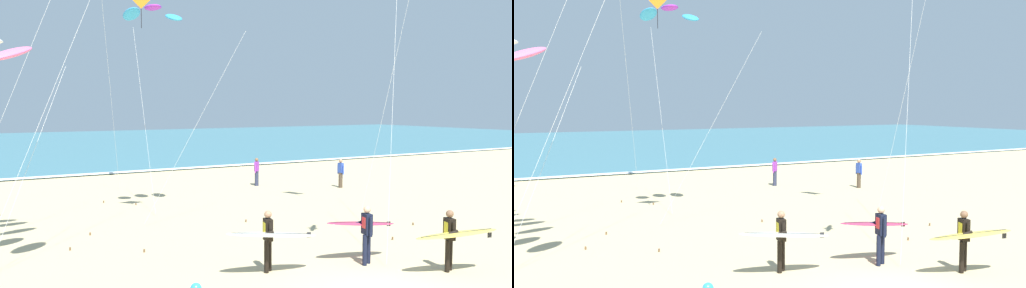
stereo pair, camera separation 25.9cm
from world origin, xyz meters
The scene contains 10 objects.
ocean_water centered at (0.00, 56.75, 0.04)m, with size 160.00×60.00×0.08m, color teal.
shoreline_foam centered at (0.00, 27.05, 0.09)m, with size 160.00×0.93×0.01m, color white.
surfer_lead centered at (-1.42, 3.19, 1.05)m, with size 2.58×1.21×1.71m.
surfer_trailing centered at (1.49, 2.71, 1.05)m, with size 2.27×1.12×1.71m.
surfer_third centered at (2.92, 0.74, 1.05)m, with size 2.39×1.27×1.71m.
kite_diamond_amber_mid centered at (-2.29, 10.51, 8.31)m, with size 4.27×1.46×9.24m.
kite_arc_violet_distant centered at (-1.37, 12.25, 8.27)m, with size 2.43×3.46×8.60m.
bystander_purple_top centered at (6.58, 17.53, 0.81)m, with size 0.41×0.34×1.59m.
bystander_blue_top centered at (10.24, 14.55, 0.81)m, with size 0.22×0.50×1.59m.
beach_ball centered at (-3.83, 2.71, 0.14)m, with size 0.28×0.28×0.28m, color #2D99DB.
Camera 2 is at (-8.98, -9.48, 4.59)m, focal length 38.83 mm.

